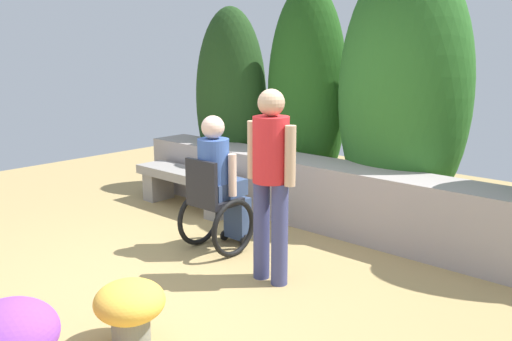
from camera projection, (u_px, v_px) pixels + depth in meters
name	position (u px, v px, depth m)	size (l,w,h in m)	color
ground_plane	(194.00, 278.00, 4.67)	(10.87, 10.87, 0.00)	tan
stone_retaining_wall	(324.00, 194.00, 5.98)	(5.34, 0.55, 0.72)	#9D9390
hedge_backdrop	(384.00, 103.00, 5.94)	(5.68, 1.10, 2.93)	#1F3E18
stone_bench	(187.00, 183.00, 6.67)	(1.52, 0.42, 0.47)	gray
person_in_wheelchair	(218.00, 188.00, 5.22)	(0.53, 0.66, 1.33)	black
person_standing_companion	(271.00, 174.00, 4.43)	(0.49, 0.30, 1.63)	#3E4172
flower_pot_purple_near	(11.00, 341.00, 3.06)	(0.54, 0.54, 0.56)	#AA5F3B
flower_pot_terracotta_by_wall	(130.00, 307.00, 3.57)	(0.47, 0.47, 0.45)	gray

